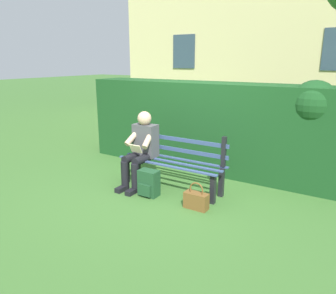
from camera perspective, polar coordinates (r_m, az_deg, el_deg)
The scene contains 6 objects.
ground at distance 5.09m, azimuth 0.61°, elevation -7.38°, with size 60.00×60.00×0.00m, color #3D6B2D.
park_bench at distance 5.00m, azimuth 1.00°, elevation -2.57°, with size 1.70×0.45×0.90m.
person_seated at distance 5.08m, azimuth -4.78°, elevation -0.03°, with size 0.44×0.73×1.18m.
hedge_backdrop at distance 5.81m, azimuth 9.14°, elevation 3.80°, with size 5.15×0.83×1.68m.
backpack at distance 4.79m, azimuth -3.44°, elevation -6.43°, with size 0.30×0.26×0.39m.
handbag at distance 4.42m, azimuth 5.01°, elevation -9.32°, with size 0.33×0.15×0.38m.
Camera 1 is at (-2.47, 4.01, 1.95)m, focal length 34.42 mm.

